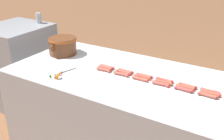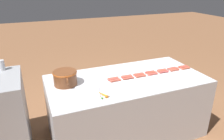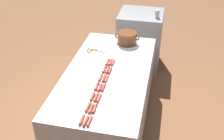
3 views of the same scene
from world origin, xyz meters
The scene contains 28 objects.
ground_plane centered at (0.00, 0.00, 0.00)m, with size 20.00×20.00×0.00m, color brown.
griddle_counter centered at (0.00, 0.00, 0.42)m, with size 1.01×2.01×0.84m.
back_cabinet centered at (0.21, 1.59, 0.50)m, with size 0.73×0.68×0.99m, color #939599.
hot_dog_0 centered at (-0.04, -0.90, 0.85)m, with size 0.03×0.15×0.03m.
hot_dog_1 centered at (-0.04, -0.71, 0.85)m, with size 0.03×0.15×0.03m.
hot_dog_2 centered at (-0.04, -0.54, 0.85)m, with size 0.03×0.15×0.03m.
hot_dog_3 centered at (-0.04, -0.35, 0.85)m, with size 0.04×0.15×0.03m.
hot_dog_4 centered at (-0.04, -0.18, 0.85)m, with size 0.03×0.15×0.03m.
hot_dog_5 centered at (-0.04, 0.00, 0.85)m, with size 0.04×0.15×0.03m.
hot_dog_6 centered at (-0.04, 0.18, 0.85)m, with size 0.04×0.15×0.03m.
hot_dog_7 centered at (0.00, -0.90, 0.85)m, with size 0.04×0.15×0.03m.
hot_dog_8 centered at (0.00, -0.72, 0.85)m, with size 0.03×0.15×0.03m.
hot_dog_9 centered at (0.00, -0.54, 0.85)m, with size 0.03×0.15×0.03m.
hot_dog_10 centered at (0.00, -0.36, 0.85)m, with size 0.04×0.15×0.03m.
hot_dog_11 centered at (0.00, -0.18, 0.85)m, with size 0.03×0.15×0.03m.
hot_dog_12 centered at (0.00, 0.00, 0.85)m, with size 0.03×0.15×0.03m.
hot_dog_13 centered at (0.00, 0.19, 0.85)m, with size 0.04×0.15×0.03m.
hot_dog_14 centered at (0.03, -0.90, 0.85)m, with size 0.03×0.15×0.03m.
hot_dog_15 centered at (0.03, -0.71, 0.85)m, with size 0.04×0.15×0.03m.
hot_dog_16 centered at (0.03, -0.54, 0.85)m, with size 0.03×0.15×0.03m.
hot_dog_17 centered at (0.04, -0.35, 0.85)m, with size 0.03×0.15×0.03m.
hot_dog_18 centered at (0.03, -0.18, 0.85)m, with size 0.03×0.15×0.03m.
hot_dog_19 centered at (0.03, 0.00, 0.85)m, with size 0.03×0.15×0.03m.
hot_dog_20 centered at (0.03, 0.19, 0.85)m, with size 0.03×0.15×0.03m.
bean_pot centered at (0.11, 0.76, 0.94)m, with size 0.35×0.29×0.17m.
serving_spoon centered at (-0.31, 0.43, 0.85)m, with size 0.27×0.12×0.02m.
carrot centered at (-0.31, 0.45, 0.85)m, with size 0.18×0.09×0.03m.
soda_can centered at (0.47, 1.44, 1.05)m, with size 0.07×0.07×0.12m.
Camera 3 is at (0.64, -2.69, 2.66)m, focal length 43.48 mm.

